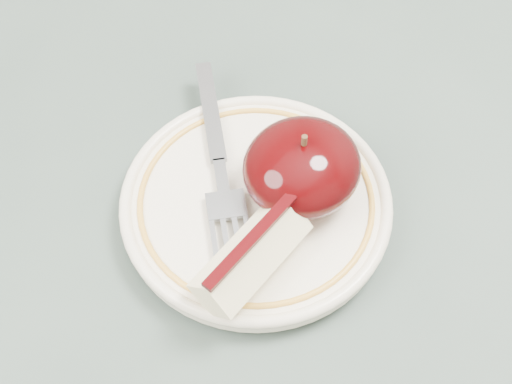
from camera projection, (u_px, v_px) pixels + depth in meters
table at (190, 315)px, 0.56m from camera, size 0.90×0.90×0.75m
plate at (256, 203)px, 0.50m from camera, size 0.19×0.19×0.02m
apple_half at (302, 167)px, 0.48m from camera, size 0.08×0.08×0.06m
apple_wedge at (251, 255)px, 0.45m from camera, size 0.09×0.05×0.04m
fork at (219, 162)px, 0.51m from camera, size 0.11×0.17×0.00m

